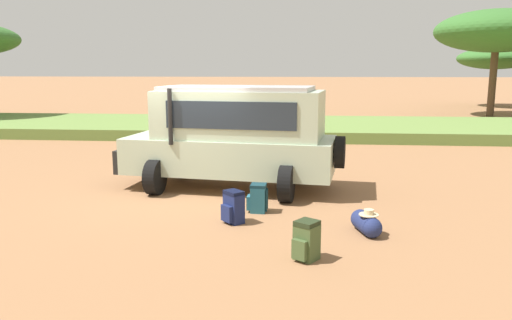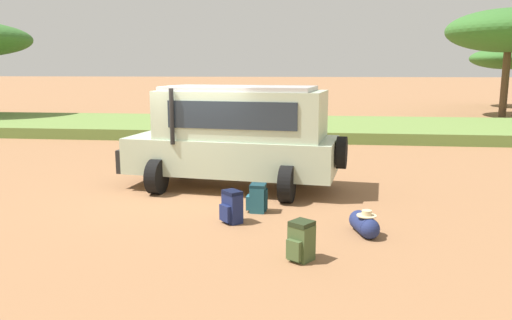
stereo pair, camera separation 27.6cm
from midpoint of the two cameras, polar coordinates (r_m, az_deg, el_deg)
The scene contains 9 objects.
ground_plane at distance 11.63m, azimuth -7.90°, elevation -3.84°, with size 320.00×320.00×0.00m, color #936642.
grass_bank at distance 22.78m, azimuth -1.30°, elevation 3.81°, with size 120.00×7.00×0.44m.
safari_vehicle at distance 11.83m, azimuth -3.15°, elevation 2.88°, with size 5.46×3.13×2.44m.
backpack_beside_front_wheel at distance 7.61m, azimuth 4.72°, elevation -9.20°, with size 0.44×0.47×0.61m.
backpack_cluster_center at distance 9.34m, azimuth -3.47°, elevation -5.43°, with size 0.46×0.46×0.61m.
backpack_near_rear_wheel at distance 10.04m, azimuth -0.58°, elevation -4.40°, with size 0.42×0.36×0.57m.
duffel_bag_low_black_case at distance 8.98m, azimuth 11.61°, elevation -7.06°, with size 0.49×0.86×0.45m.
acacia_tree_left_mid at distance 33.04m, azimuth 25.60°, elevation 13.13°, with size 7.04×7.20×6.22m.
acacia_tree_centre_back at distance 41.86m, azimuth 25.47°, elevation 10.42°, with size 5.38×5.81×4.37m.
Camera 1 is at (2.50, -10.98, 2.85)m, focal length 35.00 mm.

